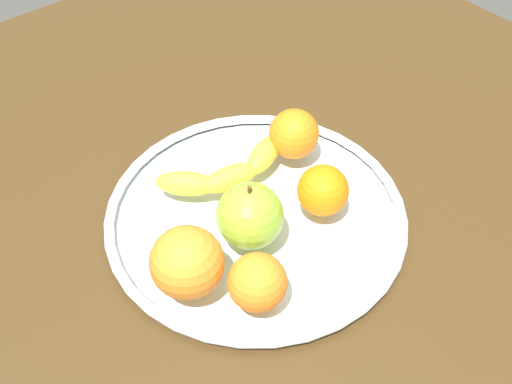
% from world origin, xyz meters
% --- Properties ---
extents(ground_plane, '(1.24, 1.24, 0.04)m').
position_xyz_m(ground_plane, '(0.00, 0.00, -0.02)').
color(ground_plane, '#3F2C14').
extents(fruit_bowl, '(0.36, 0.36, 0.02)m').
position_xyz_m(fruit_bowl, '(0.00, 0.00, 0.01)').
color(fruit_bowl, silver).
rests_on(fruit_bowl, ground_plane).
extents(banana, '(0.19, 0.09, 0.03)m').
position_xyz_m(banana, '(0.01, 0.06, 0.03)').
color(banana, yellow).
rests_on(banana, fruit_bowl).
extents(apple, '(0.08, 0.08, 0.08)m').
position_xyz_m(apple, '(-0.03, -0.03, 0.06)').
color(apple, '#88BB30').
rests_on(apple, fruit_bowl).
extents(orange_front_left, '(0.08, 0.08, 0.08)m').
position_xyz_m(orange_front_left, '(-0.12, -0.04, 0.06)').
color(orange_front_left, orange).
rests_on(orange_front_left, fruit_bowl).
extents(orange_back_right, '(0.06, 0.06, 0.06)m').
position_xyz_m(orange_back_right, '(0.10, 0.05, 0.05)').
color(orange_back_right, orange).
rests_on(orange_back_right, fruit_bowl).
extents(orange_center, '(0.06, 0.06, 0.06)m').
position_xyz_m(orange_center, '(-0.08, -0.10, 0.05)').
color(orange_center, orange).
rests_on(orange_center, fruit_bowl).
extents(orange_back_left, '(0.06, 0.06, 0.06)m').
position_xyz_m(orange_back_left, '(0.06, -0.05, 0.05)').
color(orange_back_left, orange).
rests_on(orange_back_left, fruit_bowl).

